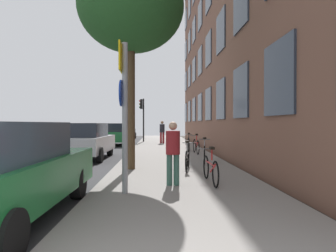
% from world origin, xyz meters
% --- Properties ---
extents(ground_plane, '(41.80, 41.80, 0.00)m').
position_xyz_m(ground_plane, '(-2.40, 15.00, 0.00)').
color(ground_plane, '#332D28').
extents(road_asphalt, '(7.00, 38.00, 0.01)m').
position_xyz_m(road_asphalt, '(-4.50, 15.00, 0.01)').
color(road_asphalt, '#2D2D30').
rests_on(road_asphalt, ground).
extents(sidewalk, '(4.20, 38.00, 0.12)m').
position_xyz_m(sidewalk, '(1.10, 15.00, 0.06)').
color(sidewalk, gray).
rests_on(sidewalk, ground).
extents(sign_post, '(0.16, 0.60, 3.21)m').
position_xyz_m(sign_post, '(-0.23, 4.41, 2.01)').
color(sign_post, gray).
rests_on(sign_post, sidewalk).
extents(traffic_light, '(0.43, 0.24, 3.56)m').
position_xyz_m(traffic_light, '(-0.72, 22.04, 2.56)').
color(traffic_light, black).
rests_on(traffic_light, sidewalk).
extents(tree_near, '(3.45, 3.45, 6.75)m').
position_xyz_m(tree_near, '(-0.36, 7.67, 5.39)').
color(tree_near, '#4C3823').
rests_on(tree_near, sidewalk).
extents(bicycle_0, '(0.42, 1.72, 0.92)m').
position_xyz_m(bicycle_0, '(1.82, 5.38, 0.48)').
color(bicycle_0, black).
rests_on(bicycle_0, sidewalk).
extents(bicycle_1, '(0.46, 1.65, 0.95)m').
position_xyz_m(bicycle_1, '(1.46, 7.47, 0.49)').
color(bicycle_1, black).
rests_on(bicycle_1, sidewalk).
extents(bicycle_2, '(0.47, 1.72, 0.97)m').
position_xyz_m(bicycle_2, '(2.30, 9.13, 0.50)').
color(bicycle_2, black).
rests_on(bicycle_2, sidewalk).
extents(bicycle_3, '(0.42, 1.73, 0.99)m').
position_xyz_m(bicycle_3, '(2.43, 12.39, 0.51)').
color(bicycle_3, black).
rests_on(bicycle_3, sidewalk).
extents(bicycle_4, '(0.42, 1.69, 0.99)m').
position_xyz_m(bicycle_4, '(2.25, 14.07, 0.51)').
color(bicycle_4, black).
rests_on(bicycle_4, sidewalk).
extents(pedestrian_0, '(0.41, 0.41, 1.53)m').
position_xyz_m(pedestrian_0, '(0.86, 5.17, 1.00)').
color(pedestrian_0, '#33594C').
rests_on(pedestrian_0, sidewalk).
extents(pedestrian_1, '(0.40, 0.40, 1.70)m').
position_xyz_m(pedestrian_1, '(0.89, 19.92, 1.09)').
color(pedestrian_1, maroon).
rests_on(pedestrian_1, sidewalk).
extents(car_0, '(1.90, 4.52, 1.62)m').
position_xyz_m(car_0, '(-2.02, 2.94, 0.84)').
color(car_0, '#19662D').
rests_on(car_0, road_asphalt).
extents(car_1, '(1.98, 4.11, 1.62)m').
position_xyz_m(car_1, '(-2.70, 11.28, 0.84)').
color(car_1, '#B7B7BC').
rests_on(car_1, road_asphalt).
extents(car_2, '(1.95, 4.10, 1.62)m').
position_xyz_m(car_2, '(-2.55, 19.61, 0.84)').
color(car_2, '#19662D').
rests_on(car_2, road_asphalt).
extents(car_3, '(2.00, 4.32, 1.62)m').
position_xyz_m(car_3, '(-2.71, 27.94, 0.84)').
color(car_3, black).
rests_on(car_3, road_asphalt).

